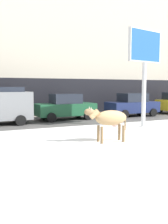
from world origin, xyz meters
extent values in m
plane|color=white|center=(0.00, 0.00, 0.00)|extent=(120.00, 120.00, 0.00)
cube|color=#514F4C|center=(0.00, 7.83, 0.00)|extent=(60.00, 5.60, 0.01)
cube|color=#BCB29E|center=(0.00, 13.53, 6.50)|extent=(44.00, 6.00, 13.00)
cube|color=black|center=(0.00, 10.48, 1.60)|extent=(43.12, 0.10, 2.80)
ellipsoid|color=tan|center=(0.68, 0.46, 1.02)|extent=(1.46, 0.75, 0.64)
cylinder|color=olive|center=(0.18, 0.32, 0.35)|extent=(0.12, 0.12, 0.70)
cylinder|color=olive|center=(0.22, 0.70, 0.35)|extent=(0.12, 0.12, 0.70)
cylinder|color=olive|center=(1.15, 0.21, 0.35)|extent=(0.12, 0.12, 0.70)
cylinder|color=olive|center=(1.19, 0.60, 0.35)|extent=(0.12, 0.12, 0.70)
cylinder|color=tan|center=(-0.06, 0.54, 1.20)|extent=(0.50, 0.31, 0.44)
ellipsoid|color=olive|center=(-0.28, 0.56, 1.30)|extent=(0.46, 0.29, 0.28)
cone|color=beige|center=(-0.25, 0.45, 1.46)|extent=(0.07, 0.12, 0.15)
cone|color=beige|center=(-0.23, 0.67, 1.46)|extent=(0.07, 0.12, 0.15)
cylinder|color=olive|center=(1.35, 0.38, 0.77)|extent=(0.06, 0.06, 0.60)
ellipsoid|color=beige|center=(0.86, 0.44, 0.72)|extent=(0.30, 0.27, 0.20)
cylinder|color=silver|center=(4.52, 3.22, 1.90)|extent=(0.24, 0.24, 3.80)
cube|color=silver|center=(4.52, 3.22, 4.65)|extent=(2.51, 0.69, 1.82)
cube|color=#1E51B2|center=(4.52, 3.19, 4.65)|extent=(2.38, 0.63, 1.70)
cylinder|color=black|center=(-2.06, 8.41, 0.32)|extent=(0.65, 0.24, 0.64)
cylinder|color=black|center=(-2.00, 6.51, 0.32)|extent=(0.65, 0.24, 0.64)
cube|color=#194C2D|center=(1.44, 8.05, 0.74)|extent=(4.26, 1.90, 0.84)
cube|color=#1E232D|center=(1.44, 8.05, 1.50)|extent=(2.05, 1.61, 0.68)
cylinder|color=black|center=(2.77, 8.98, 0.32)|extent=(0.65, 0.24, 0.64)
cylinder|color=black|center=(2.83, 7.22, 0.32)|extent=(0.65, 0.24, 0.64)
cylinder|color=black|center=(0.05, 8.89, 0.32)|extent=(0.65, 0.24, 0.64)
cylinder|color=black|center=(0.10, 7.13, 0.32)|extent=(0.65, 0.24, 0.64)
cube|color=#19234C|center=(6.99, 7.79, 0.74)|extent=(4.26, 1.90, 0.84)
cube|color=#1E232D|center=(6.99, 7.79, 1.50)|extent=(2.05, 1.61, 0.68)
cylinder|color=black|center=(8.33, 8.72, 0.32)|extent=(0.65, 0.24, 0.64)
cylinder|color=black|center=(8.38, 6.96, 0.32)|extent=(0.65, 0.24, 0.64)
cylinder|color=black|center=(5.60, 8.63, 0.32)|extent=(0.65, 0.24, 0.64)
cylinder|color=black|center=(5.65, 6.87, 0.32)|extent=(0.65, 0.24, 0.64)
cylinder|color=black|center=(10.78, 8.93, 0.32)|extent=(0.65, 0.24, 0.64)
cylinder|color=#282833|center=(4.20, 11.03, 0.44)|extent=(0.24, 0.24, 0.88)
cube|color=#2D4C93|center=(4.20, 11.03, 1.20)|extent=(0.36, 0.22, 0.64)
sphere|color=#9E7051|center=(4.20, 11.03, 1.63)|extent=(0.20, 0.20, 0.20)
cylinder|color=#282833|center=(4.00, 11.03, 0.44)|extent=(0.24, 0.24, 0.88)
cube|color=#232328|center=(4.00, 11.03, 1.20)|extent=(0.36, 0.22, 0.64)
sphere|color=tan|center=(4.00, 11.03, 1.63)|extent=(0.20, 0.20, 0.20)
camera|label=1|loc=(-4.59, -8.43, 2.29)|focal=39.55mm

